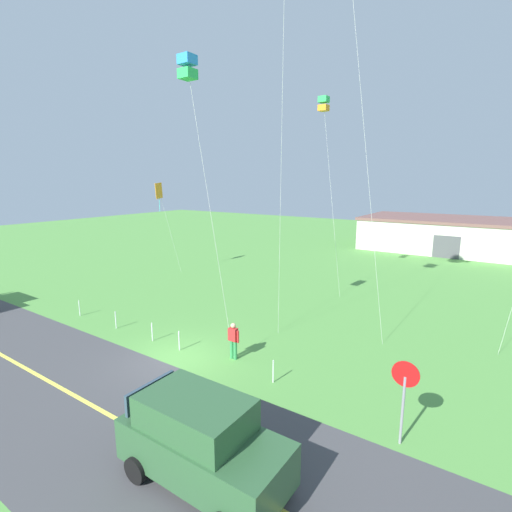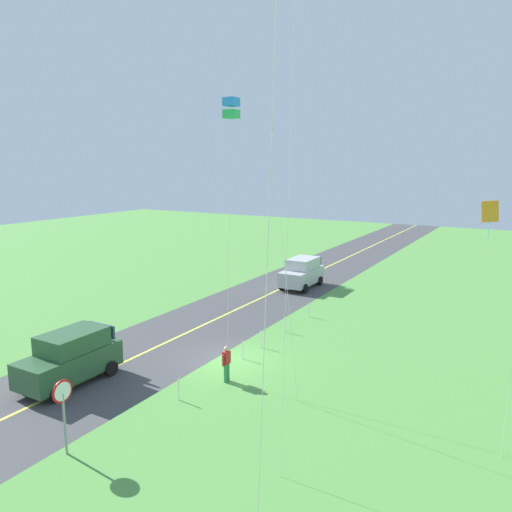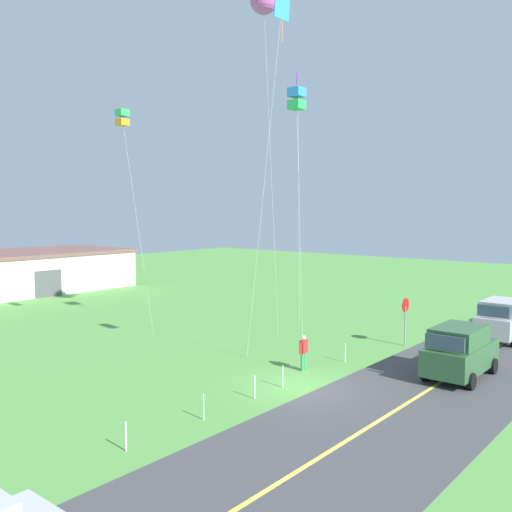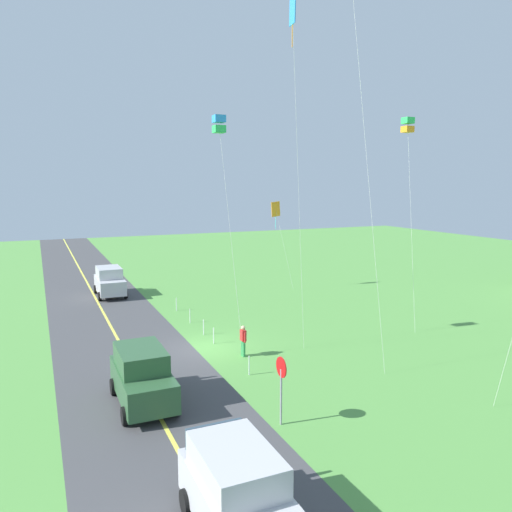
{
  "view_description": "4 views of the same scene",
  "coord_description": "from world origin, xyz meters",
  "px_view_note": "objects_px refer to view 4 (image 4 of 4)",
  "views": [
    {
      "loc": [
        11.15,
        -10.42,
        7.47
      ],
      "look_at": [
        1.93,
        3.19,
        4.17
      ],
      "focal_mm": 26.53,
      "sensor_mm": 36.0,
      "label": 1
    },
    {
      "loc": [
        18.97,
        12.63,
        9.29
      ],
      "look_at": [
        0.38,
        1.96,
        5.34
      ],
      "focal_mm": 35.02,
      "sensor_mm": 36.0,
      "label": 2
    },
    {
      "loc": [
        -18.35,
        -12.58,
        7.18
      ],
      "look_at": [
        0.16,
        2.67,
        5.2
      ],
      "focal_mm": 39.38,
      "sensor_mm": 36.0,
      "label": 3
    },
    {
      "loc": [
        24.22,
        -7.81,
        8.66
      ],
      "look_at": [
        1.74,
        2.23,
        5.08
      ],
      "focal_mm": 34.59,
      "sensor_mm": 36.0,
      "label": 4
    }
  ],
  "objects_px": {
    "stop_sign": "(281,377)",
    "person_adult_near": "(243,340)",
    "car_parked_east_near": "(239,494)",
    "kite_green_far": "(276,210)",
    "kite_blue_mid": "(408,126)",
    "car_parked_west_far": "(110,281)",
    "kite_yellow_high": "(293,21)",
    "car_suv_foreground": "(142,376)",
    "kite_red_low": "(219,125)"
  },
  "relations": [
    {
      "from": "car_parked_west_far",
      "to": "kite_yellow_high",
      "type": "distance_m",
      "value": 24.27
    },
    {
      "from": "car_suv_foreground",
      "to": "car_parked_east_near",
      "type": "distance_m",
      "value": 8.55
    },
    {
      "from": "person_adult_near",
      "to": "kite_yellow_high",
      "type": "height_order",
      "value": "kite_yellow_high"
    },
    {
      "from": "kite_green_far",
      "to": "car_parked_east_near",
      "type": "bearing_deg",
      "value": -28.08
    },
    {
      "from": "car_suv_foreground",
      "to": "car_parked_east_near",
      "type": "bearing_deg",
      "value": 4.49
    },
    {
      "from": "stop_sign",
      "to": "kite_blue_mid",
      "type": "relative_size",
      "value": 0.2
    },
    {
      "from": "car_parked_west_far",
      "to": "car_suv_foreground",
      "type": "bearing_deg",
      "value": -4.19
    },
    {
      "from": "kite_blue_mid",
      "to": "kite_green_far",
      "type": "xyz_separation_m",
      "value": [
        -12.66,
        -2.33,
        -5.52
      ]
    },
    {
      "from": "stop_sign",
      "to": "kite_yellow_high",
      "type": "height_order",
      "value": "kite_yellow_high"
    },
    {
      "from": "car_parked_west_far",
      "to": "person_adult_near",
      "type": "bearing_deg",
      "value": 14.04
    },
    {
      "from": "kite_red_low",
      "to": "kite_yellow_high",
      "type": "bearing_deg",
      "value": 46.78
    },
    {
      "from": "stop_sign",
      "to": "person_adult_near",
      "type": "bearing_deg",
      "value": 168.17
    },
    {
      "from": "car_parked_west_far",
      "to": "stop_sign",
      "type": "height_order",
      "value": "stop_sign"
    },
    {
      "from": "car_suv_foreground",
      "to": "car_parked_west_far",
      "type": "bearing_deg",
      "value": 175.81
    },
    {
      "from": "kite_red_low",
      "to": "kite_blue_mid",
      "type": "xyz_separation_m",
      "value": [
        0.27,
        11.66,
        0.48
      ]
    },
    {
      "from": "kite_green_far",
      "to": "kite_red_low",
      "type": "bearing_deg",
      "value": -36.98
    },
    {
      "from": "stop_sign",
      "to": "kite_yellow_high",
      "type": "xyz_separation_m",
      "value": [
        -6.17,
        3.62,
        14.29
      ]
    },
    {
      "from": "kite_yellow_high",
      "to": "person_adult_near",
      "type": "bearing_deg",
      "value": -116.2
    },
    {
      "from": "car_parked_east_near",
      "to": "kite_blue_mid",
      "type": "distance_m",
      "value": 23.51
    },
    {
      "from": "car_parked_east_near",
      "to": "kite_yellow_high",
      "type": "distance_m",
      "value": 19.83
    },
    {
      "from": "person_adult_near",
      "to": "stop_sign",
      "type": "bearing_deg",
      "value": 59.55
    },
    {
      "from": "car_parked_east_near",
      "to": "kite_yellow_high",
      "type": "height_order",
      "value": "kite_yellow_high"
    },
    {
      "from": "kite_red_low",
      "to": "kite_yellow_high",
      "type": "height_order",
      "value": "kite_yellow_high"
    },
    {
      "from": "car_parked_east_near",
      "to": "stop_sign",
      "type": "relative_size",
      "value": 1.72
    },
    {
      "from": "person_adult_near",
      "to": "kite_green_far",
      "type": "relative_size",
      "value": 0.22
    },
    {
      "from": "car_parked_east_near",
      "to": "kite_green_far",
      "type": "height_order",
      "value": "kite_green_far"
    },
    {
      "from": "car_suv_foreground",
      "to": "stop_sign",
      "type": "height_order",
      "value": "stop_sign"
    },
    {
      "from": "kite_blue_mid",
      "to": "car_parked_west_far",
      "type": "bearing_deg",
      "value": -135.86
    },
    {
      "from": "stop_sign",
      "to": "person_adult_near",
      "type": "distance_m",
      "value": 7.42
    },
    {
      "from": "person_adult_near",
      "to": "kite_red_low",
      "type": "bearing_deg",
      "value": -86.5
    },
    {
      "from": "car_suv_foreground",
      "to": "kite_yellow_high",
      "type": "xyz_separation_m",
      "value": [
        -2.37,
        7.86,
        14.93
      ]
    },
    {
      "from": "stop_sign",
      "to": "kite_green_far",
      "type": "height_order",
      "value": "kite_green_far"
    },
    {
      "from": "car_parked_west_far",
      "to": "person_adult_near",
      "type": "height_order",
      "value": "car_parked_west_far"
    },
    {
      "from": "kite_blue_mid",
      "to": "kite_green_far",
      "type": "relative_size",
      "value": 1.72
    },
    {
      "from": "car_suv_foreground",
      "to": "kite_green_far",
      "type": "xyz_separation_m",
      "value": [
        -17.32,
        14.45,
        5.4
      ]
    },
    {
      "from": "car_parked_west_far",
      "to": "kite_red_low",
      "type": "xyz_separation_m",
      "value": [
        15.48,
        3.63,
        10.44
      ]
    },
    {
      "from": "car_suv_foreground",
      "to": "kite_red_low",
      "type": "xyz_separation_m",
      "value": [
        -4.94,
        5.13,
        10.44
      ]
    },
    {
      "from": "kite_red_low",
      "to": "car_parked_east_near",
      "type": "bearing_deg",
      "value": -18.34
    },
    {
      "from": "person_adult_near",
      "to": "kite_blue_mid",
      "type": "relative_size",
      "value": 0.13
    },
    {
      "from": "car_parked_west_far",
      "to": "stop_sign",
      "type": "xyz_separation_m",
      "value": [
        24.22,
        2.74,
        0.65
      ]
    },
    {
      "from": "kite_blue_mid",
      "to": "kite_yellow_high",
      "type": "bearing_deg",
      "value": -75.6
    },
    {
      "from": "stop_sign",
      "to": "kite_green_far",
      "type": "bearing_deg",
      "value": 154.19
    },
    {
      "from": "stop_sign",
      "to": "kite_red_low",
      "type": "bearing_deg",
      "value": 174.2
    },
    {
      "from": "car_suv_foreground",
      "to": "kite_blue_mid",
      "type": "height_order",
      "value": "kite_blue_mid"
    },
    {
      "from": "car_parked_east_near",
      "to": "stop_sign",
      "type": "distance_m",
      "value": 5.96
    },
    {
      "from": "car_parked_east_near",
      "to": "person_adult_near",
      "type": "bearing_deg",
      "value": 156.93
    },
    {
      "from": "kite_red_low",
      "to": "kite_yellow_high",
      "type": "xyz_separation_m",
      "value": [
        2.57,
        2.73,
        4.49
      ]
    },
    {
      "from": "kite_red_low",
      "to": "kite_green_far",
      "type": "xyz_separation_m",
      "value": [
        -12.38,
        9.32,
        -5.04
      ]
    },
    {
      "from": "kite_blue_mid",
      "to": "kite_yellow_high",
      "type": "distance_m",
      "value": 10.05
    },
    {
      "from": "person_adult_near",
      "to": "kite_green_far",
      "type": "bearing_deg",
      "value": -140.66
    }
  ]
}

